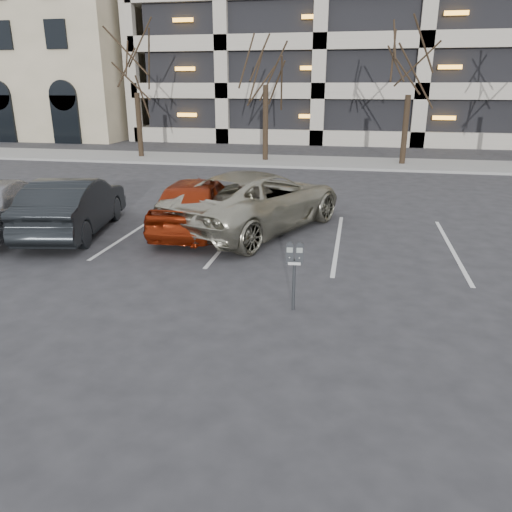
{
  "coord_description": "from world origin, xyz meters",
  "views": [
    {
      "loc": [
        1.74,
        -10.21,
        3.85
      ],
      "look_at": [
        0.03,
        -1.68,
        0.87
      ],
      "focal_mm": 35.0,
      "sensor_mm": 36.0,
      "label": 1
    }
  ],
  "objects_px": {
    "tree_b": "(266,34)",
    "suv_silver": "(257,200)",
    "car_red": "(198,203)",
    "parking_meter": "(294,259)",
    "car_silver": "(2,205)",
    "tree_a": "(134,50)",
    "car_dark": "(73,206)",
    "tree_c": "(413,49)"
  },
  "relations": [
    {
      "from": "tree_b",
      "to": "suv_silver",
      "type": "bearing_deg",
      "value": -80.72
    },
    {
      "from": "tree_b",
      "to": "car_red",
      "type": "distance_m",
      "value": 14.41
    },
    {
      "from": "parking_meter",
      "to": "car_silver",
      "type": "bearing_deg",
      "value": 151.47
    },
    {
      "from": "tree_a",
      "to": "car_dark",
      "type": "xyz_separation_m",
      "value": [
        4.29,
        -14.23,
        -4.8
      ]
    },
    {
      "from": "tree_a",
      "to": "car_silver",
      "type": "xyz_separation_m",
      "value": [
        2.23,
        -14.39,
        -4.84
      ]
    },
    {
      "from": "suv_silver",
      "to": "car_dark",
      "type": "height_order",
      "value": "suv_silver"
    },
    {
      "from": "tree_c",
      "to": "car_silver",
      "type": "distance_m",
      "value": 19.19
    },
    {
      "from": "tree_b",
      "to": "suv_silver",
      "type": "distance_m",
      "value": 14.08
    },
    {
      "from": "car_dark",
      "to": "parking_meter",
      "type": "bearing_deg",
      "value": 139.04
    },
    {
      "from": "tree_c",
      "to": "car_red",
      "type": "xyz_separation_m",
      "value": [
        -6.47,
        -13.33,
        -4.7
      ]
    },
    {
      "from": "car_red",
      "to": "car_dark",
      "type": "height_order",
      "value": "car_red"
    },
    {
      "from": "tree_c",
      "to": "parking_meter",
      "type": "distance_m",
      "value": 18.83
    },
    {
      "from": "suv_silver",
      "to": "tree_c",
      "type": "bearing_deg",
      "value": -86.57
    },
    {
      "from": "tree_b",
      "to": "car_red",
      "type": "height_order",
      "value": "tree_b"
    },
    {
      "from": "tree_b",
      "to": "car_red",
      "type": "bearing_deg",
      "value": -87.71
    },
    {
      "from": "tree_a",
      "to": "suv_silver",
      "type": "xyz_separation_m",
      "value": [
        9.1,
        -12.84,
        -4.74
      ]
    },
    {
      "from": "tree_c",
      "to": "suv_silver",
      "type": "height_order",
      "value": "tree_c"
    },
    {
      "from": "suv_silver",
      "to": "car_dark",
      "type": "bearing_deg",
      "value": 40.45
    },
    {
      "from": "tree_a",
      "to": "car_red",
      "type": "distance_m",
      "value": 16.05
    },
    {
      "from": "tree_c",
      "to": "parking_meter",
      "type": "relative_size",
      "value": 6.06
    },
    {
      "from": "tree_c",
      "to": "suv_silver",
      "type": "bearing_deg",
      "value": -110.89
    },
    {
      "from": "tree_b",
      "to": "suv_silver",
      "type": "height_order",
      "value": "tree_b"
    },
    {
      "from": "tree_b",
      "to": "tree_c",
      "type": "height_order",
      "value": "tree_b"
    },
    {
      "from": "suv_silver",
      "to": "tree_b",
      "type": "bearing_deg",
      "value": -56.39
    },
    {
      "from": "car_dark",
      "to": "tree_c",
      "type": "bearing_deg",
      "value": -135.13
    },
    {
      "from": "car_red",
      "to": "car_silver",
      "type": "bearing_deg",
      "value": 8.16
    },
    {
      "from": "parking_meter",
      "to": "car_dark",
      "type": "bearing_deg",
      "value": 144.21
    },
    {
      "from": "suv_silver",
      "to": "car_red",
      "type": "distance_m",
      "value": 1.64
    },
    {
      "from": "parking_meter",
      "to": "car_red",
      "type": "relative_size",
      "value": 0.28
    },
    {
      "from": "suv_silver",
      "to": "tree_a",
      "type": "bearing_deg",
      "value": -30.36
    },
    {
      "from": "tree_b",
      "to": "tree_c",
      "type": "xyz_separation_m",
      "value": [
        7.0,
        0.0,
        -0.74
      ]
    },
    {
      "from": "tree_c",
      "to": "car_dark",
      "type": "bearing_deg",
      "value": -124.3
    },
    {
      "from": "parking_meter",
      "to": "suv_silver",
      "type": "height_order",
      "value": "suv_silver"
    },
    {
      "from": "parking_meter",
      "to": "suv_silver",
      "type": "distance_m",
      "value": 5.43
    },
    {
      "from": "tree_a",
      "to": "suv_silver",
      "type": "height_order",
      "value": "tree_a"
    },
    {
      "from": "car_dark",
      "to": "car_silver",
      "type": "distance_m",
      "value": 2.07
    },
    {
      "from": "tree_a",
      "to": "tree_b",
      "type": "distance_m",
      "value": 7.03
    },
    {
      "from": "car_red",
      "to": "car_silver",
      "type": "relative_size",
      "value": 0.91
    },
    {
      "from": "tree_a",
      "to": "tree_b",
      "type": "xyz_separation_m",
      "value": [
        7.0,
        0.0,
        0.65
      ]
    },
    {
      "from": "suv_silver",
      "to": "car_silver",
      "type": "xyz_separation_m",
      "value": [
        -6.87,
        -1.55,
        -0.1
      ]
    },
    {
      "from": "tree_b",
      "to": "parking_meter",
      "type": "height_order",
      "value": "tree_b"
    },
    {
      "from": "tree_a",
      "to": "tree_c",
      "type": "height_order",
      "value": "tree_a"
    }
  ]
}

